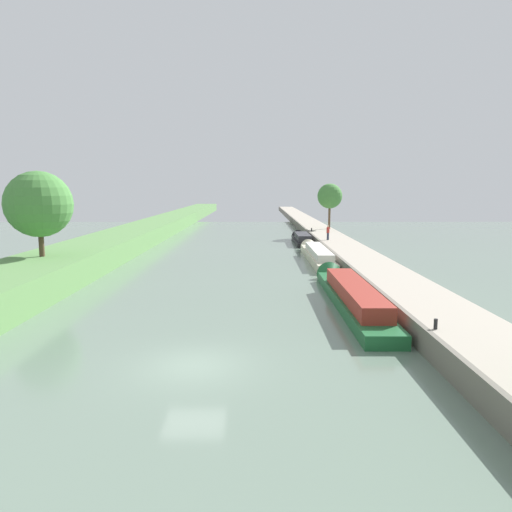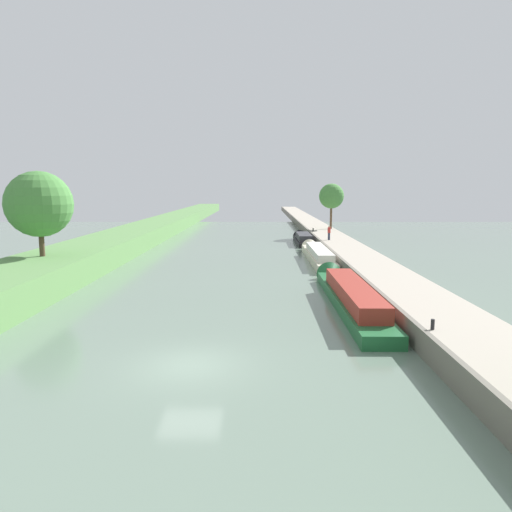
{
  "view_description": "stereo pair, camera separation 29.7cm",
  "coord_description": "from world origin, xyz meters",
  "px_view_note": "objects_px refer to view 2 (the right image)",
  "views": [
    {
      "loc": [
        2.51,
        -18.17,
        7.11
      ],
      "look_at": [
        2.48,
        23.81,
        1.0
      ],
      "focal_mm": 33.12,
      "sensor_mm": 36.0,
      "label": 1
    },
    {
      "loc": [
        2.81,
        -18.17,
        7.11
      ],
      "look_at": [
        2.48,
        23.81,
        1.0
      ],
      "focal_mm": 33.12,
      "sensor_mm": 36.0,
      "label": 2
    }
  ],
  "objects_px": {
    "narrowboat_green": "(349,294)",
    "mooring_bollard_near": "(433,324)",
    "narrowboat_cream": "(318,254)",
    "narrowboat_black": "(303,239)",
    "person_walking": "(329,232)",
    "mooring_bollard_far": "(313,230)"
  },
  "relations": [
    {
      "from": "narrowboat_green",
      "to": "mooring_bollard_near",
      "type": "bearing_deg",
      "value": -77.89
    },
    {
      "from": "narrowboat_cream",
      "to": "narrowboat_black",
      "type": "xyz_separation_m",
      "value": [
        -0.11,
        14.66,
        -0.06
      ]
    },
    {
      "from": "person_walking",
      "to": "narrowboat_cream",
      "type": "bearing_deg",
      "value": -105.9
    },
    {
      "from": "person_walking",
      "to": "mooring_bollard_near",
      "type": "xyz_separation_m",
      "value": [
        -0.61,
        -34.52,
        -0.65
      ]
    },
    {
      "from": "narrowboat_black",
      "to": "narrowboat_cream",
      "type": "bearing_deg",
      "value": -89.55
    },
    {
      "from": "narrowboat_black",
      "to": "person_walking",
      "type": "relative_size",
      "value": 6.26
    },
    {
      "from": "narrowboat_cream",
      "to": "narrowboat_green",
      "type": "bearing_deg",
      "value": -90.77
    },
    {
      "from": "mooring_bollard_near",
      "to": "mooring_bollard_far",
      "type": "bearing_deg",
      "value": 90.0
    },
    {
      "from": "person_walking",
      "to": "mooring_bollard_near",
      "type": "bearing_deg",
      "value": -91.02
    },
    {
      "from": "mooring_bollard_near",
      "to": "narrowboat_black",
      "type": "bearing_deg",
      "value": 92.44
    },
    {
      "from": "narrowboat_green",
      "to": "person_walking",
      "type": "xyz_separation_m",
      "value": [
        2.5,
        25.73,
        1.37
      ]
    },
    {
      "from": "mooring_bollard_near",
      "to": "narrowboat_cream",
      "type": "bearing_deg",
      "value": 93.54
    },
    {
      "from": "narrowboat_green",
      "to": "person_walking",
      "type": "bearing_deg",
      "value": 84.46
    },
    {
      "from": "person_walking",
      "to": "narrowboat_black",
      "type": "bearing_deg",
      "value": 109.38
    },
    {
      "from": "narrowboat_black",
      "to": "mooring_bollard_far",
      "type": "height_order",
      "value": "mooring_bollard_far"
    },
    {
      "from": "narrowboat_cream",
      "to": "narrowboat_black",
      "type": "height_order",
      "value": "narrowboat_cream"
    },
    {
      "from": "narrowboat_cream",
      "to": "mooring_bollard_far",
      "type": "xyz_separation_m",
      "value": [
        1.64,
        18.69,
        0.78
      ]
    },
    {
      "from": "mooring_bollard_far",
      "to": "narrowboat_green",
      "type": "bearing_deg",
      "value": -92.96
    },
    {
      "from": "narrowboat_black",
      "to": "person_walking",
      "type": "xyz_separation_m",
      "value": [
        2.37,
        -6.74,
        1.48
      ]
    },
    {
      "from": "narrowboat_green",
      "to": "mooring_bollard_near",
      "type": "xyz_separation_m",
      "value": [
        1.89,
        -8.78,
        0.72
      ]
    },
    {
      "from": "narrowboat_cream",
      "to": "person_walking",
      "type": "distance_m",
      "value": 8.36
    },
    {
      "from": "narrowboat_cream",
      "to": "mooring_bollard_far",
      "type": "relative_size",
      "value": 34.83
    }
  ]
}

